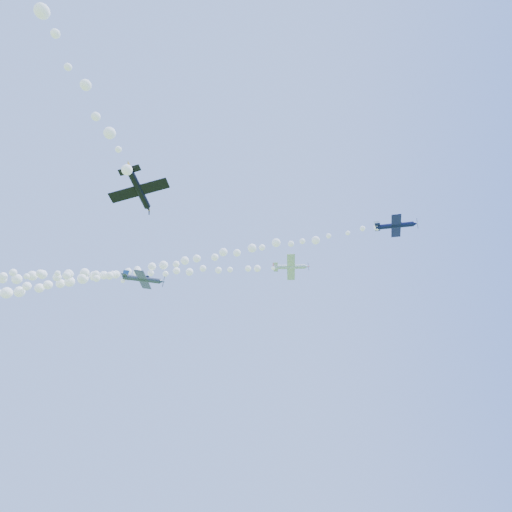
# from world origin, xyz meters

# --- Properties ---
(plane_white) EXTENTS (7.08, 7.35, 2.27)m
(plane_white) POSITION_xyz_m (7.28, 6.04, 51.92)
(plane_white) COLOR silver
(smoke_trail_white) EXTENTS (79.70, 3.03, 2.99)m
(smoke_trail_white) POSITION_xyz_m (-34.68, 6.28, 51.62)
(smoke_trail_white) COLOR white
(plane_navy) EXTENTS (7.53, 7.79, 2.95)m
(plane_navy) POSITION_xyz_m (25.54, -3.38, 52.99)
(plane_navy) COLOR #0D103D
(smoke_trail_navy) EXTENTS (79.35, 18.35, 2.93)m
(smoke_trail_navy) POSITION_xyz_m (-16.30, 5.15, 52.81)
(smoke_trail_navy) COLOR white
(plane_grey) EXTENTS (7.38, 7.75, 2.90)m
(plane_grey) POSITION_xyz_m (-18.27, -1.33, 44.69)
(plane_grey) COLOR #3B4056
(plane_black) EXTENTS (6.45, 6.13, 2.31)m
(plane_black) POSITION_xyz_m (-10.04, -28.78, 36.35)
(plane_black) COLOR black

